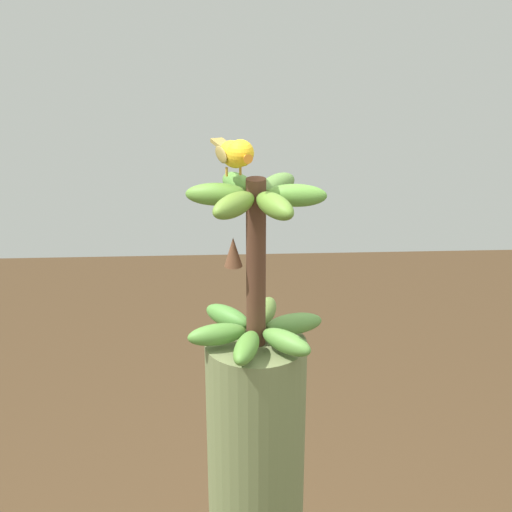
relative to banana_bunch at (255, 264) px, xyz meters
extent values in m
cylinder|color=#4C2D1E|center=(0.00, 0.00, 0.00)|extent=(0.04, 0.04, 0.35)
ellipsoid|color=#4A8334|center=(-0.06, -0.06, -0.14)|extent=(0.12, 0.12, 0.04)
ellipsoid|color=#4F8434|center=(0.02, -0.08, -0.14)|extent=(0.07, 0.13, 0.04)
ellipsoid|color=#4F8230|center=(0.08, -0.02, -0.14)|extent=(0.13, 0.08, 0.04)
ellipsoid|color=#558938|center=(0.06, 0.06, -0.14)|extent=(0.12, 0.12, 0.04)
ellipsoid|color=#527F38|center=(-0.02, 0.08, -0.14)|extent=(0.07, 0.13, 0.04)
ellipsoid|color=olive|center=(-0.08, 0.02, -0.14)|extent=(0.13, 0.08, 0.04)
ellipsoid|color=#59802C|center=(0.07, 0.03, 0.14)|extent=(0.13, 0.09, 0.04)
ellipsoid|color=#558A32|center=(0.01, 0.08, 0.14)|extent=(0.06, 0.12, 0.04)
ellipsoid|color=#577F3A|center=(-0.06, 0.04, 0.14)|extent=(0.12, 0.11, 0.04)
ellipsoid|color=#528935|center=(-0.07, -0.03, 0.14)|extent=(0.13, 0.09, 0.04)
ellipsoid|color=#54812E|center=(-0.01, -0.07, 0.14)|extent=(0.06, 0.12, 0.04)
ellipsoid|color=olive|center=(0.06, -0.04, 0.14)|extent=(0.12, 0.11, 0.04)
cone|color=brown|center=(0.00, -0.04, 0.03)|extent=(0.04, 0.04, 0.06)
cylinder|color=#C68933|center=(-0.02, -0.05, 0.18)|extent=(0.00, 0.01, 0.02)
cylinder|color=#C68933|center=(-0.03, -0.03, 0.18)|extent=(0.00, 0.01, 0.02)
ellipsoid|color=gold|center=(-0.02, -0.04, 0.22)|extent=(0.10, 0.07, 0.05)
ellipsoid|color=olive|center=(-0.02, -0.06, 0.22)|extent=(0.07, 0.03, 0.03)
ellipsoid|color=olive|center=(-0.03, -0.02, 0.22)|extent=(0.07, 0.03, 0.03)
cube|color=olive|center=(-0.10, -0.06, 0.22)|extent=(0.07, 0.04, 0.01)
sphere|color=gold|center=(0.02, -0.03, 0.23)|extent=(0.05, 0.05, 0.05)
sphere|color=black|center=(0.02, -0.01, 0.23)|extent=(0.01, 0.01, 0.01)
cone|color=orange|center=(0.05, -0.02, 0.23)|extent=(0.03, 0.02, 0.02)
camera|label=1|loc=(1.44, -0.06, 0.59)|focal=55.23mm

